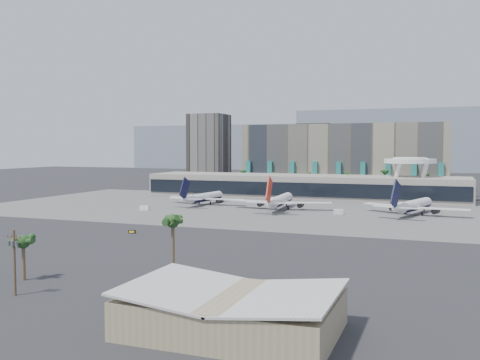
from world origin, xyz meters
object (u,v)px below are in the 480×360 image
(utility_pole, at_px, (14,257))
(airliner_left, at_px, (204,197))
(service_vehicle_a, at_px, (145,208))
(taxiway_sign, at_px, (132,232))
(service_vehicle_b, at_px, (339,212))
(airliner_centre, at_px, (280,200))
(airliner_right, at_px, (413,205))

(utility_pole, distance_m, airliner_left, 156.70)
(service_vehicle_a, bearing_deg, utility_pole, -80.94)
(taxiway_sign, bearing_deg, service_vehicle_b, 38.36)
(service_vehicle_b, bearing_deg, utility_pole, -111.71)
(airliner_centre, xyz_separation_m, service_vehicle_a, (-53.82, -22.28, -3.07))
(airliner_right, bearing_deg, service_vehicle_a, -150.90)
(utility_pole, relative_size, service_vehicle_a, 3.11)
(airliner_centre, distance_m, airliner_right, 54.93)
(airliner_centre, bearing_deg, service_vehicle_a, -161.11)
(utility_pole, height_order, airliner_right, airliner_right)
(service_vehicle_b, height_order, taxiway_sign, service_vehicle_b)
(utility_pole, xyz_separation_m, service_vehicle_a, (-46.89, 124.02, -6.20))
(service_vehicle_a, relative_size, service_vehicle_b, 0.99)
(service_vehicle_b, bearing_deg, airliner_centre, 157.17)
(taxiway_sign, bearing_deg, airliner_right, 29.20)
(airliner_centre, relative_size, service_vehicle_a, 11.93)
(airliner_right, distance_m, taxiway_sign, 112.58)
(service_vehicle_a, bearing_deg, service_vehicle_b, -0.94)
(airliner_centre, bearing_deg, utility_pole, -96.31)
(utility_pole, bearing_deg, airliner_left, 101.90)
(service_vehicle_a, bearing_deg, airliner_right, 0.48)
(service_vehicle_a, relative_size, taxiway_sign, 1.68)
(utility_pole, relative_size, airliner_right, 0.28)
(airliner_centre, xyz_separation_m, service_vehicle_b, (26.77, -7.04, -3.01))
(airliner_centre, distance_m, service_vehicle_a, 58.33)
(airliner_left, relative_size, service_vehicle_a, 10.48)
(service_vehicle_b, bearing_deg, service_vehicle_a, -177.39)
(utility_pole, height_order, taxiway_sign, utility_pole)
(taxiway_sign, bearing_deg, utility_pole, -90.49)
(airliner_right, bearing_deg, utility_pole, -95.80)
(airliner_left, height_order, airliner_right, airliner_right)
(utility_pole, relative_size, airliner_centre, 0.26)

